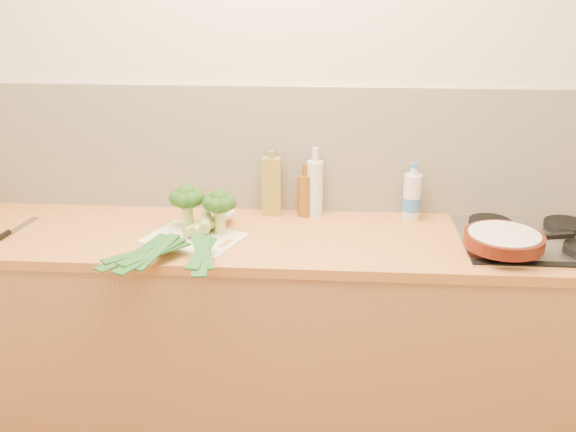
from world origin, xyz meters
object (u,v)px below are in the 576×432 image
chefs_knife (5,235)px  skillet (505,239)px  chopping_board (194,238)px  gas_hob (536,239)px

chefs_knife → skillet: (1.92, -0.04, 0.05)m
skillet → chopping_board: bearing=162.9°
gas_hob → chopping_board: bearing=-177.1°
chopping_board → skillet: (1.17, -0.06, 0.06)m
chopping_board → chefs_knife: chefs_knife is taller
chopping_board → skillet: bearing=18.7°
chefs_knife → skillet: 1.92m
gas_hob → chopping_board: gas_hob is taller
chefs_knife → chopping_board: bearing=10.0°
chopping_board → chefs_knife: size_ratio=1.12×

